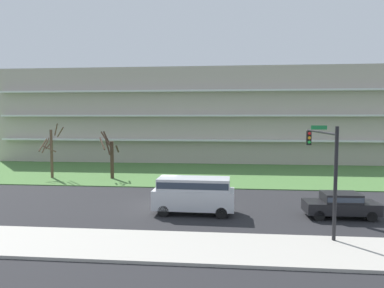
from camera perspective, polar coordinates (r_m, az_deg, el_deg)
ground at (r=25.27m, az=-5.07°, el=-9.94°), size 160.00×160.00×0.00m
sidewalk_curb_near at (r=17.79m, az=-9.94°, el=-15.97°), size 80.00×4.00×0.15m
grass_lawn_strip at (r=38.84m, az=-1.30°, el=-4.82°), size 80.00×16.00×0.08m
apartment_building at (r=51.27m, az=0.39°, el=4.65°), size 54.58×10.96×12.98m
tree_far_left at (r=38.33m, az=-22.06°, el=-0.93°), size 2.39×2.36×5.64m
tree_left at (r=35.94m, az=-13.21°, el=-1.73°), size 2.09×2.04×4.88m
van_silver_near_left at (r=22.69m, az=0.29°, el=-7.96°), size 5.25×2.15×2.36m
sedan_black_center_left at (r=23.84m, az=23.18°, el=-9.01°), size 4.45×1.92×1.57m
traffic_signal_mast at (r=20.50m, az=20.76°, el=-2.07°), size 0.90×6.06×5.81m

